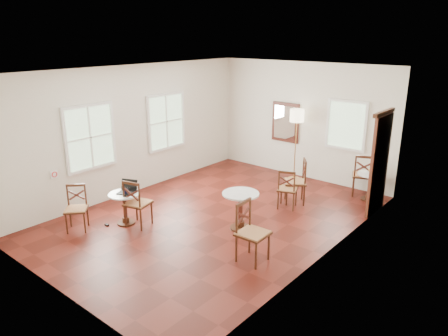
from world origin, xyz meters
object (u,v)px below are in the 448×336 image
at_px(cafe_table_back, 370,184).
at_px(chair_back_b, 296,181).
at_px(mouse, 124,196).
at_px(navy_mug, 126,192).
at_px(water_glass, 128,190).
at_px(cafe_table_near, 125,205).
at_px(chair_near_b, 76,208).
at_px(power_adapter, 107,225).
at_px(laptop, 128,189).
at_px(chair_mid_a, 287,189).
at_px(cafe_table_mid, 241,207).
at_px(chair_mid_b, 251,232).
at_px(chair_near_a, 137,203).
at_px(floor_lamp, 297,120).
at_px(chair_back_a, 363,175).

bearing_deg(cafe_table_back, chair_back_b, -134.90).
bearing_deg(mouse, chair_back_b, 58.63).
bearing_deg(navy_mug, water_glass, 103.51).
height_order(cafe_table_near, chair_near_b, chair_near_b).
xyz_separation_m(cafe_table_back, power_adapter, (-3.47, -4.70, -0.37)).
distance_m(cafe_table_near, power_adapter, 0.54).
distance_m(laptop, mouse, 0.24).
distance_m(chair_near_b, navy_mug, 0.98).
distance_m(cafe_table_back, power_adapter, 5.85).
xyz_separation_m(chair_mid_a, laptop, (-2.06, -2.67, 0.27)).
height_order(chair_mid_a, mouse, chair_mid_a).
distance_m(navy_mug, water_glass, 0.07).
xyz_separation_m(cafe_table_near, water_glass, (0.03, 0.07, 0.30)).
bearing_deg(power_adapter, cafe_table_mid, 37.00).
xyz_separation_m(water_glass, power_adapter, (-0.24, -0.39, -0.69)).
relative_size(cafe_table_mid, laptop, 1.77).
height_order(chair_mid_b, water_glass, chair_mid_b).
relative_size(chair_near_b, mouse, 9.46).
bearing_deg(chair_near_b, navy_mug, 6.55).
bearing_deg(cafe_table_near, cafe_table_back, 53.37).
bearing_deg(cafe_table_back, cafe_table_mid, -113.43).
height_order(cafe_table_mid, mouse, cafe_table_mid).
xyz_separation_m(chair_back_b, mouse, (-1.91, -3.26, 0.16)).
height_order(laptop, navy_mug, laptop).
xyz_separation_m(cafe_table_mid, chair_near_a, (-1.64, -1.20, 0.02)).
bearing_deg(power_adapter, chair_near_a, 40.00).
height_order(cafe_table_near, floor_lamp, floor_lamp).
distance_m(cafe_table_mid, laptop, 2.27).
distance_m(chair_mid_b, navy_mug, 2.79).
xyz_separation_m(mouse, navy_mug, (-0.09, 0.10, 0.03)).
distance_m(chair_mid_a, floor_lamp, 2.28).
relative_size(cafe_table_back, mouse, 6.71).
height_order(chair_near_a, chair_back_a, chair_back_a).
bearing_deg(navy_mug, chair_back_b, 57.63).
bearing_deg(chair_back_a, chair_mid_b, 63.93).
relative_size(chair_mid_a, chair_back_b, 0.88).
height_order(cafe_table_mid, chair_near_b, chair_near_b).
distance_m(cafe_table_near, chair_back_b, 3.78).
relative_size(chair_mid_b, floor_lamp, 0.56).
height_order(chair_back_a, power_adapter, chair_back_a).
height_order(cafe_table_back, chair_near_a, chair_near_a).
height_order(chair_near_a, chair_mid_b, chair_mid_b).
xyz_separation_m(chair_mid_b, laptop, (-2.79, -0.36, 0.19)).
height_order(chair_back_a, mouse, chair_back_a).
bearing_deg(chair_back_b, cafe_table_near, -68.94).
distance_m(cafe_table_back, chair_back_a, 0.31).
height_order(navy_mug, power_adapter, navy_mug).
xyz_separation_m(floor_lamp, mouse, (-1.05, -4.64, -0.90)).
xyz_separation_m(cafe_table_back, chair_mid_b, (-0.47, -3.93, 0.13)).
xyz_separation_m(chair_near_a, navy_mug, (-0.23, -0.09, 0.21)).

